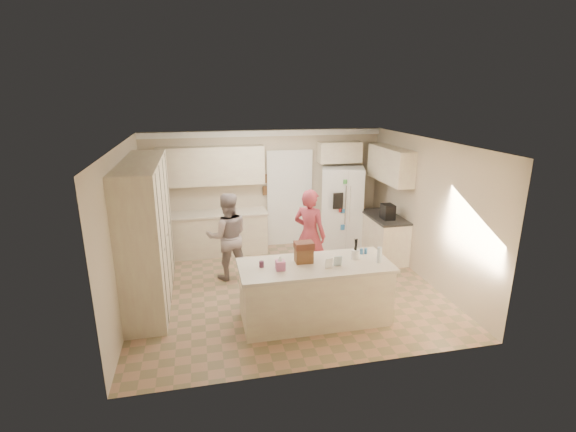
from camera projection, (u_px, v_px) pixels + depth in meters
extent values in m
cube|color=#A67D60|center=(287.00, 289.00, 7.47)|extent=(5.20, 4.60, 0.02)
cube|color=white|center=(287.00, 142.00, 6.71)|extent=(5.20, 4.60, 0.02)
cube|color=beige|center=(265.00, 189.00, 9.25)|extent=(5.20, 0.02, 2.60)
cube|color=beige|center=(327.00, 276.00, 4.93)|extent=(5.20, 0.02, 2.60)
cube|color=beige|center=(125.00, 230.00, 6.56)|extent=(0.02, 4.60, 2.60)
cube|color=beige|center=(426.00, 210.00, 7.62)|extent=(0.02, 4.60, 2.60)
cube|color=white|center=(264.00, 133.00, 8.85)|extent=(5.20, 0.08, 0.12)
cube|color=#EFE7BE|center=(147.00, 232.00, 6.84)|extent=(0.60, 2.60, 2.35)
cube|color=#EFE7BE|center=(215.00, 234.00, 8.97)|extent=(2.20, 0.60, 0.88)
cube|color=beige|center=(214.00, 214.00, 8.83)|extent=(2.24, 0.63, 0.04)
cube|color=#EFE7BE|center=(211.00, 166.00, 8.67)|extent=(2.20, 0.35, 0.80)
cube|color=black|center=(289.00, 199.00, 9.41)|extent=(0.90, 0.06, 2.10)
cube|color=white|center=(290.00, 200.00, 9.37)|extent=(1.02, 0.03, 2.22)
cube|color=brown|center=(266.00, 179.00, 9.15)|extent=(0.15, 0.02, 0.20)
cube|color=brown|center=(266.00, 191.00, 9.22)|extent=(0.15, 0.02, 0.20)
cube|color=white|center=(342.00, 207.00, 9.33)|extent=(1.07, 0.93, 1.80)
cube|color=gray|center=(347.00, 211.00, 9.00)|extent=(0.02, 0.02, 1.78)
cube|color=black|center=(338.00, 201.00, 8.87)|extent=(0.22, 0.03, 0.35)
cylinder|color=silver|center=(346.00, 205.00, 8.93)|extent=(0.02, 0.02, 0.85)
cylinder|color=silver|center=(350.00, 205.00, 8.95)|extent=(0.02, 0.02, 0.85)
cube|color=#EFE7BE|center=(340.00, 152.00, 9.18)|extent=(0.95, 0.35, 0.45)
cube|color=#EFE7BE|center=(384.00, 238.00, 8.74)|extent=(0.60, 1.20, 0.88)
cube|color=#2D2B28|center=(385.00, 217.00, 8.61)|extent=(0.63, 1.24, 0.04)
cube|color=#EFE7BE|center=(390.00, 165.00, 8.52)|extent=(0.35, 1.50, 0.70)
cube|color=black|center=(388.00, 212.00, 8.36)|extent=(0.22, 0.28, 0.30)
cube|color=#EFE7BE|center=(315.00, 293.00, 6.35)|extent=(2.20, 0.90, 0.88)
cube|color=beige|center=(315.00, 265.00, 6.22)|extent=(2.28, 0.96, 0.05)
cylinder|color=white|center=(355.00, 254.00, 6.37)|extent=(0.13, 0.13, 0.15)
cube|color=#CC699E|center=(280.00, 265.00, 5.98)|extent=(0.13, 0.13, 0.14)
cone|color=white|center=(280.00, 258.00, 5.95)|extent=(0.08, 0.08, 0.08)
cube|color=brown|center=(304.00, 255.00, 6.24)|extent=(0.26, 0.18, 0.22)
cube|color=#592D1E|center=(304.00, 245.00, 6.19)|extent=(0.28, 0.20, 0.10)
cylinder|color=#59263F|center=(262.00, 264.00, 6.08)|extent=(0.07, 0.07, 0.09)
cube|color=white|center=(329.00, 263.00, 6.03)|extent=(0.12, 0.06, 0.16)
cube|color=silver|center=(338.00, 261.00, 6.11)|extent=(0.12, 0.05, 0.16)
cylinder|color=silver|center=(379.00, 255.00, 6.23)|extent=(0.07, 0.07, 0.24)
cylinder|color=teal|center=(361.00, 251.00, 6.57)|extent=(0.05, 0.05, 0.09)
cylinder|color=teal|center=(366.00, 251.00, 6.58)|extent=(0.05, 0.05, 0.09)
imported|color=gray|center=(228.00, 236.00, 7.69)|extent=(0.81, 0.64, 1.64)
imported|color=#AE3541|center=(310.00, 235.00, 7.66)|extent=(0.74, 0.73, 1.72)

